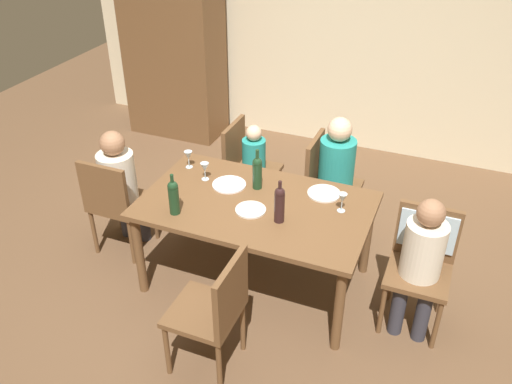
# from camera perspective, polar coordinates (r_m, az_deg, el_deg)

# --- Properties ---
(ground_plane) EXTENTS (10.00, 10.00, 0.00)m
(ground_plane) POSITION_cam_1_polar(r_m,az_deg,el_deg) (4.54, 0.00, -9.20)
(ground_plane) COLOR brown
(rear_room_partition) EXTENTS (6.40, 0.12, 2.70)m
(rear_room_partition) POSITION_cam_1_polar(r_m,az_deg,el_deg) (6.22, 9.89, 16.47)
(rear_room_partition) COLOR beige
(rear_room_partition) RESTS_ON ground_plane
(armoire_cabinet) EXTENTS (1.18, 0.62, 2.18)m
(armoire_cabinet) POSITION_cam_1_polar(r_m,az_deg,el_deg) (6.59, -8.69, 15.17)
(armoire_cabinet) COLOR brown
(armoire_cabinet) RESTS_ON ground_plane
(dining_table) EXTENTS (1.72, 1.04, 0.76)m
(dining_table) POSITION_cam_1_polar(r_m,az_deg,el_deg) (4.12, 0.00, -2.14)
(dining_table) COLOR brown
(dining_table) RESTS_ON ground_plane
(chair_left_end) EXTENTS (0.44, 0.44, 0.92)m
(chair_left_end) POSITION_cam_1_polar(r_m,az_deg,el_deg) (4.67, -14.67, -0.82)
(chair_left_end) COLOR brown
(chair_left_end) RESTS_ON ground_plane
(chair_far_right) EXTENTS (0.44, 0.44, 0.92)m
(chair_far_right) POSITION_cam_1_polar(r_m,az_deg,el_deg) (4.84, 7.33, 1.32)
(chair_far_right) COLOR brown
(chair_far_right) RESTS_ON ground_plane
(chair_right_end) EXTENTS (0.44, 0.46, 0.92)m
(chair_right_end) POSITION_cam_1_polar(r_m,az_deg,el_deg) (4.06, 17.22, -5.83)
(chair_right_end) COLOR brown
(chair_right_end) RESTS_ON ground_plane
(chair_far_left) EXTENTS (0.44, 0.44, 0.92)m
(chair_far_left) POSITION_cam_1_polar(r_m,az_deg,el_deg) (5.05, -1.14, 3.04)
(chair_far_left) COLOR brown
(chair_far_left) RESTS_ON ground_plane
(chair_near) EXTENTS (0.44, 0.44, 0.92)m
(chair_near) POSITION_cam_1_polar(r_m,az_deg,el_deg) (3.55, -4.27, -12.02)
(chair_near) COLOR brown
(chair_near) RESTS_ON ground_plane
(person_woman_host) EXTENTS (0.30, 0.35, 1.13)m
(person_woman_host) POSITION_cam_1_polar(r_m,az_deg,el_deg) (4.69, -14.09, 1.08)
(person_woman_host) COLOR #33333D
(person_woman_host) RESTS_ON ground_plane
(person_man_bearded) EXTENTS (0.36, 0.31, 1.14)m
(person_man_bearded) POSITION_cam_1_polar(r_m,az_deg,el_deg) (4.75, 8.74, 2.35)
(person_man_bearded) COLOR #33333D
(person_man_bearded) RESTS_ON ground_plane
(person_man_guest) EXTENTS (0.29, 0.33, 1.09)m
(person_man_guest) POSITION_cam_1_polar(r_m,az_deg,el_deg) (3.92, 17.03, -6.65)
(person_man_guest) COLOR #33333D
(person_man_guest) RESTS_ON ground_plane
(person_child_small) EXTENTS (0.25, 0.22, 0.94)m
(person_child_small) POSITION_cam_1_polar(r_m,az_deg,el_deg) (5.00, 0.03, 3.07)
(person_child_small) COLOR #33333D
(person_child_small) RESTS_ON ground_plane
(wine_bottle_tall_green) EXTENTS (0.07, 0.07, 0.33)m
(wine_bottle_tall_green) POSITION_cam_1_polar(r_m,az_deg,el_deg) (3.80, 2.49, -1.21)
(wine_bottle_tall_green) COLOR black
(wine_bottle_tall_green) RESTS_ON dining_table
(wine_bottle_dark_red) EXTENTS (0.07, 0.07, 0.34)m
(wine_bottle_dark_red) POSITION_cam_1_polar(r_m,az_deg,el_deg) (4.18, 0.13, 2.14)
(wine_bottle_dark_red) COLOR #19381E
(wine_bottle_dark_red) RESTS_ON dining_table
(wine_bottle_short_olive) EXTENTS (0.08, 0.08, 0.32)m
(wine_bottle_short_olive) POSITION_cam_1_polar(r_m,az_deg,el_deg) (3.93, -8.66, -0.44)
(wine_bottle_short_olive) COLOR #19381E
(wine_bottle_short_olive) RESTS_ON dining_table
(wine_glass_near_left) EXTENTS (0.07, 0.07, 0.15)m
(wine_glass_near_left) POSITION_cam_1_polar(r_m,az_deg,el_deg) (4.52, -7.13, 3.78)
(wine_glass_near_left) COLOR silver
(wine_glass_near_left) RESTS_ON dining_table
(wine_glass_centre) EXTENTS (0.07, 0.07, 0.15)m
(wine_glass_centre) POSITION_cam_1_polar(r_m,az_deg,el_deg) (3.98, 9.07, -0.71)
(wine_glass_centre) COLOR silver
(wine_glass_centre) RESTS_ON dining_table
(wine_glass_near_right) EXTENTS (0.07, 0.07, 0.15)m
(wine_glass_near_right) POSITION_cam_1_polar(r_m,az_deg,el_deg) (4.33, -5.42, 2.55)
(wine_glass_near_right) COLOR silver
(wine_glass_near_right) RESTS_ON dining_table
(dinner_plate_host) EXTENTS (0.27, 0.27, 0.01)m
(dinner_plate_host) POSITION_cam_1_polar(r_m,az_deg,el_deg) (4.29, -2.85, 0.78)
(dinner_plate_host) COLOR white
(dinner_plate_host) RESTS_ON dining_table
(dinner_plate_guest_left) EXTENTS (0.23, 0.23, 0.01)m
(dinner_plate_guest_left) POSITION_cam_1_polar(r_m,az_deg,el_deg) (3.99, -0.59, -1.88)
(dinner_plate_guest_left) COLOR silver
(dinner_plate_guest_left) RESTS_ON dining_table
(dinner_plate_guest_right) EXTENTS (0.26, 0.26, 0.01)m
(dinner_plate_guest_right) POSITION_cam_1_polar(r_m,az_deg,el_deg) (4.21, 7.16, -0.15)
(dinner_plate_guest_right) COLOR silver
(dinner_plate_guest_right) RESTS_ON dining_table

